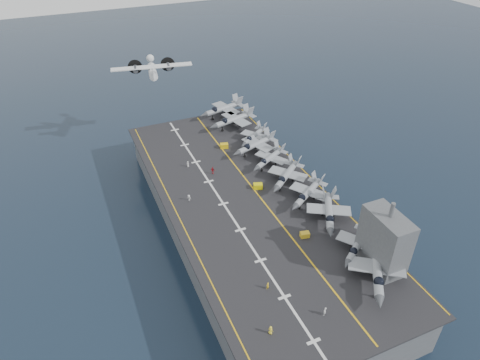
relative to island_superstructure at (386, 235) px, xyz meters
name	(u,v)px	position (x,y,z in m)	size (l,w,h in m)	color
ground	(246,230)	(-15.00, 30.00, -17.90)	(500.00, 500.00, 0.00)	#142135
hull	(246,215)	(-15.00, 30.00, -12.90)	(36.00, 90.00, 10.00)	#56595E
flight_deck	(247,198)	(-15.00, 30.00, -7.70)	(38.00, 92.00, 0.40)	black
foul_line	(258,195)	(-12.00, 30.00, -7.48)	(0.35, 90.00, 0.02)	gold
landing_centerline	(223,204)	(-21.00, 30.00, -7.48)	(0.50, 90.00, 0.02)	silver
deck_edge_port	(178,216)	(-32.00, 30.00, -7.48)	(0.25, 90.00, 0.02)	gold
deck_edge_stbd	(313,180)	(3.50, 30.00, -7.48)	(0.25, 90.00, 0.02)	gold
island_superstructure	(386,235)	(0.00, 0.00, 0.00)	(5.00, 10.00, 15.00)	#56595E
fighter_jet_0	(377,269)	(-3.30, -3.07, -4.74)	(17.78, 19.10, 5.52)	#9AA2A9
fighter_jet_1	(358,243)	(-2.04, 4.34, -5.15)	(16.24, 15.16, 4.69)	#8D959C
fighter_jet_2	(329,211)	(-1.79, 15.27, -4.96)	(15.88, 17.59, 5.09)	#99A0A8
fighter_jet_3	(308,192)	(-2.29, 23.31, -5.08)	(16.72, 15.29, 4.83)	gray
fighter_jet_4	(287,174)	(-3.34, 31.77, -5.00)	(17.25, 16.58, 5.01)	#A0A6B0
fighter_jet_5	(270,158)	(-3.50, 40.72, -5.21)	(15.84, 14.20, 4.59)	#A2A8B2
fighter_jet_6	(256,144)	(-4.03, 48.33, -4.93)	(17.16, 14.06, 5.13)	#9099A0
fighter_jet_7	(254,136)	(-2.09, 53.47, -5.29)	(15.28, 14.33, 4.42)	gray
fighter_jet_8	(234,119)	(-3.78, 64.51, -4.74)	(18.06, 14.28, 5.52)	gray
tow_cart_a	(305,235)	(-9.36, 12.55, -6.93)	(2.12, 1.60, 1.15)	gold
tow_cart_b	(258,186)	(-10.89, 32.40, -6.84)	(2.54, 2.08, 1.32)	#D0C406
tow_cart_c	(224,146)	(-11.20, 53.97, -6.84)	(2.50, 1.95, 1.32)	gold
crew_0	(271,330)	(-26.79, -5.78, -6.64)	(1.17, 1.24, 1.73)	yellow
crew_1	(268,286)	(-22.95, 2.98, -6.70)	(1.12, 0.94, 1.60)	yellow
crew_3	(189,198)	(-27.95, 34.43, -6.69)	(1.14, 1.16, 1.62)	silver
crew_4	(213,170)	(-18.81, 42.88, -6.49)	(1.45, 1.39, 2.02)	#B3121D
crew_5	(188,164)	(-23.65, 48.63, -6.68)	(1.03, 1.17, 1.64)	silver
crew_6	(325,311)	(-16.52, -6.19, -6.58)	(1.33, 1.22, 1.85)	silver
transport_plane	(152,71)	(-23.27, 81.78, 7.32)	(26.79, 20.59, 5.73)	silver
fighter_jet_9	(223,108)	(-3.78, 73.00, -4.74)	(18.06, 14.28, 5.52)	gray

